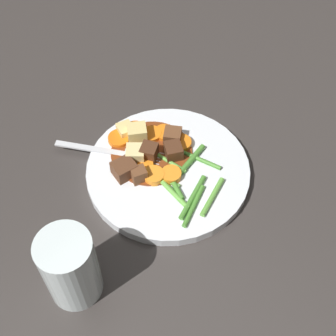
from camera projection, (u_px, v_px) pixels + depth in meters
name	position (u px, v px, depth m)	size (l,w,h in m)	color
ground_plane	(168.00, 174.00, 0.76)	(3.00, 3.00, 0.00)	#383330
dinner_plate	(168.00, 171.00, 0.75)	(0.26, 0.26, 0.02)	white
stew_sauce	(149.00, 154.00, 0.76)	(0.13, 0.13, 0.00)	brown
carrot_slice_0	(119.00, 139.00, 0.77)	(0.04, 0.04, 0.01)	orange
carrot_slice_1	(145.00, 166.00, 0.74)	(0.02, 0.02, 0.01)	orange
carrot_slice_2	(171.00, 175.00, 0.73)	(0.03, 0.03, 0.01)	orange
carrot_slice_3	(181.00, 143.00, 0.77)	(0.03, 0.03, 0.01)	orange
carrot_slice_4	(164.00, 133.00, 0.78)	(0.03, 0.03, 0.01)	orange
carrot_slice_5	(135.00, 130.00, 0.78)	(0.03, 0.03, 0.01)	orange
carrot_slice_6	(152.00, 134.00, 0.78)	(0.03, 0.03, 0.01)	orange
carrot_slice_7	(156.00, 177.00, 0.73)	(0.03, 0.03, 0.01)	orange
potato_chunk_0	(125.00, 130.00, 0.78)	(0.03, 0.02, 0.02)	#E5CC7A
potato_chunk_1	(135.00, 154.00, 0.74)	(0.03, 0.03, 0.03)	#EAD68C
potato_chunk_2	(137.00, 134.00, 0.77)	(0.03, 0.03, 0.03)	#E5CC7A
meat_chunk_0	(149.00, 152.00, 0.75)	(0.03, 0.02, 0.03)	#4C2B19
meat_chunk_1	(139.00, 175.00, 0.72)	(0.02, 0.02, 0.02)	brown
meat_chunk_2	(173.00, 136.00, 0.77)	(0.03, 0.03, 0.02)	brown
meat_chunk_3	(124.00, 169.00, 0.73)	(0.03, 0.03, 0.02)	#56331E
meat_chunk_4	(173.00, 151.00, 0.75)	(0.03, 0.03, 0.03)	#4C2B19
green_bean_0	(198.00, 159.00, 0.75)	(0.01, 0.01, 0.08)	#4C8E33
green_bean_1	(212.00, 197.00, 0.71)	(0.01, 0.01, 0.07)	#66AD42
green_bean_2	(194.00, 206.00, 0.70)	(0.01, 0.01, 0.08)	#4C8E33
green_bean_3	(193.00, 197.00, 0.71)	(0.01, 0.01, 0.08)	#4C8E33
green_bean_4	(174.00, 184.00, 0.72)	(0.01, 0.01, 0.06)	#4C8E33
green_bean_5	(190.00, 161.00, 0.75)	(0.01, 0.01, 0.08)	#4C8E33
green_bean_6	(159.00, 178.00, 0.73)	(0.01, 0.01, 0.07)	#66AD42
green_bean_7	(174.00, 194.00, 0.71)	(0.01, 0.01, 0.07)	#66AD42
green_bean_8	(170.00, 162.00, 0.75)	(0.01, 0.01, 0.06)	#66AD42
fork	(111.00, 152.00, 0.76)	(0.15, 0.12, 0.00)	silver
water_glass	(70.00, 268.00, 0.60)	(0.07, 0.07, 0.12)	silver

